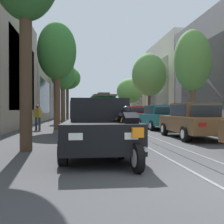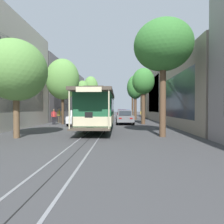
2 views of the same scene
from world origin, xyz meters
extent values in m
plane|color=#424244|center=(0.00, 18.31, 0.00)|extent=(160.00, 160.00, 0.00)
cube|color=gray|center=(-0.53, 20.88, 0.01)|extent=(0.08, 53.77, 0.01)
cube|color=gray|center=(0.53, 20.88, 0.01)|extent=(0.08, 53.77, 0.01)
cube|color=black|center=(0.00, 20.88, 0.00)|extent=(0.03, 53.77, 0.01)
cube|color=#2D3842|center=(-6.76, 15.16, 3.76)|extent=(0.04, 8.01, 5.02)
cube|color=gray|center=(-9.24, 26.61, 3.14)|extent=(4.99, 11.14, 6.28)
cube|color=#2D3842|center=(-6.76, 26.61, 2.83)|extent=(0.04, 8.01, 3.77)
cube|color=gray|center=(-9.40, 38.05, 4.44)|extent=(5.31, 11.14, 8.87)
cube|color=#2D3842|center=(-6.76, 38.05, 3.99)|extent=(0.04, 8.01, 5.32)
cube|color=#2D3842|center=(6.76, 15.16, 3.94)|extent=(0.04, 8.01, 5.26)
cube|color=beige|center=(9.21, 26.61, 4.84)|extent=(4.94, 11.14, 9.68)
cube|color=#2D3842|center=(6.76, 26.61, 4.36)|extent=(0.04, 8.01, 5.81)
cube|color=tan|center=(9.53, 38.05, 3.41)|extent=(5.57, 11.14, 6.82)
cube|color=#2D3842|center=(6.76, 38.05, 3.07)|extent=(0.04, 8.01, 4.09)
cube|color=black|center=(-2.28, 3.53, 0.65)|extent=(1.93, 4.35, 0.66)
cube|color=black|center=(-2.27, 3.68, 1.28)|extent=(1.54, 2.11, 0.60)
cube|color=#2D3842|center=(-2.30, 2.84, 1.26)|extent=(1.34, 0.26, 0.47)
cube|color=#2D3842|center=(-2.24, 4.86, 1.26)|extent=(1.30, 0.24, 0.45)
cube|color=#2D3842|center=(-1.53, 3.65, 1.28)|extent=(0.09, 1.81, 0.47)
cube|color=#2D3842|center=(-3.02, 3.70, 1.28)|extent=(0.09, 1.81, 0.47)
cube|color=white|center=(-1.79, 1.35, 0.75)|extent=(0.28, 0.05, 0.14)
cube|color=#B21414|center=(-1.65, 5.67, 0.75)|extent=(0.28, 0.05, 0.12)
cube|color=white|center=(-2.90, 1.39, 0.75)|extent=(0.28, 0.05, 0.14)
cube|color=#B21414|center=(-2.77, 5.70, 0.75)|extent=(0.28, 0.05, 0.12)
cylinder|color=black|center=(-1.44, 2.17, 0.32)|extent=(0.22, 0.65, 0.64)
cylinder|color=silver|center=(-1.33, 2.16, 0.32)|extent=(0.03, 0.35, 0.35)
cylinder|color=black|center=(-3.20, 2.22, 0.32)|extent=(0.22, 0.65, 0.64)
cylinder|color=silver|center=(-3.31, 2.23, 0.32)|extent=(0.03, 0.35, 0.35)
cylinder|color=black|center=(-1.36, 4.83, 0.32)|extent=(0.22, 0.65, 0.64)
cylinder|color=silver|center=(-1.25, 4.83, 0.32)|extent=(0.03, 0.35, 0.35)
cylinder|color=black|center=(-3.12, 4.89, 0.32)|extent=(0.22, 0.65, 0.64)
cylinder|color=silver|center=(-3.23, 4.89, 0.32)|extent=(0.03, 0.35, 0.35)
cube|color=maroon|center=(-2.31, 9.75, 0.65)|extent=(1.85, 4.32, 0.66)
cube|color=maroon|center=(-2.31, 9.90, 1.28)|extent=(1.50, 2.08, 0.60)
cube|color=#2D3842|center=(-2.32, 9.06, 1.26)|extent=(1.33, 0.24, 0.47)
cube|color=#2D3842|center=(-2.30, 11.08, 1.26)|extent=(1.30, 0.21, 0.45)
cube|color=#2D3842|center=(-1.56, 9.89, 1.28)|extent=(0.05, 1.81, 0.47)
cube|color=#2D3842|center=(-3.06, 9.91, 1.28)|extent=(0.05, 1.81, 0.47)
cube|color=white|center=(-1.78, 7.58, 0.75)|extent=(0.28, 0.04, 0.14)
cube|color=#B21414|center=(-1.73, 11.90, 0.75)|extent=(0.28, 0.04, 0.12)
cube|color=white|center=(-2.90, 7.60, 0.75)|extent=(0.28, 0.04, 0.14)
cube|color=#B21414|center=(-2.85, 11.92, 0.75)|extent=(0.28, 0.04, 0.12)
cylinder|color=black|center=(-1.45, 8.41, 0.32)|extent=(0.21, 0.64, 0.64)
cylinder|color=silver|center=(-1.34, 8.41, 0.32)|extent=(0.02, 0.35, 0.35)
cylinder|color=black|center=(-3.21, 8.43, 0.32)|extent=(0.21, 0.64, 0.64)
cylinder|color=silver|center=(-3.32, 8.43, 0.32)|extent=(0.02, 0.35, 0.35)
cylinder|color=black|center=(-1.42, 11.07, 0.32)|extent=(0.21, 0.64, 0.64)
cylinder|color=silver|center=(-1.31, 11.07, 0.32)|extent=(0.02, 0.35, 0.35)
cylinder|color=black|center=(-3.18, 11.09, 0.32)|extent=(0.21, 0.64, 0.64)
cylinder|color=silver|center=(-3.29, 11.09, 0.32)|extent=(0.02, 0.35, 0.35)
cube|color=#233D93|center=(-2.47, 16.11, 0.65)|extent=(1.89, 4.34, 0.66)
cube|color=#233D93|center=(-2.47, 16.26, 1.28)|extent=(1.52, 2.09, 0.60)
cube|color=#2D3842|center=(-2.45, 15.42, 1.26)|extent=(1.34, 0.25, 0.47)
cube|color=#2D3842|center=(-2.49, 17.44, 1.26)|extent=(1.30, 0.22, 0.45)
cube|color=#2D3842|center=(-1.72, 16.27, 1.28)|extent=(0.07, 1.81, 0.47)
cube|color=#2D3842|center=(-3.22, 16.25, 1.28)|extent=(0.07, 1.81, 0.47)
cube|color=white|center=(-1.87, 13.96, 0.75)|extent=(0.28, 0.05, 0.14)
cube|color=#B21414|center=(-1.95, 18.28, 0.75)|extent=(0.28, 0.05, 0.12)
cube|color=white|center=(-2.98, 13.94, 0.75)|extent=(0.28, 0.05, 0.14)
cube|color=#B21414|center=(-3.07, 18.26, 0.75)|extent=(0.28, 0.05, 0.12)
cylinder|color=black|center=(-1.56, 14.79, 0.32)|extent=(0.21, 0.64, 0.64)
cylinder|color=silver|center=(-1.45, 14.80, 0.32)|extent=(0.03, 0.35, 0.35)
cylinder|color=black|center=(-3.32, 14.76, 0.32)|extent=(0.21, 0.64, 0.64)
cylinder|color=silver|center=(-3.43, 14.76, 0.32)|extent=(0.03, 0.35, 0.35)
cylinder|color=black|center=(-1.61, 17.46, 0.32)|extent=(0.21, 0.64, 0.64)
cylinder|color=silver|center=(-1.50, 17.46, 0.32)|extent=(0.03, 0.35, 0.35)
cylinder|color=black|center=(-3.37, 17.43, 0.32)|extent=(0.21, 0.64, 0.64)
cylinder|color=silver|center=(-3.48, 17.42, 0.32)|extent=(0.03, 0.35, 0.35)
cube|color=slate|center=(-2.33, 21.88, 0.65)|extent=(1.94, 4.36, 0.66)
cube|color=slate|center=(-2.34, 22.03, 1.28)|extent=(1.54, 2.11, 0.60)
cube|color=#2D3842|center=(-2.31, 21.19, 1.26)|extent=(1.34, 0.26, 0.47)
cube|color=#2D3842|center=(-2.38, 23.21, 1.26)|extent=(1.30, 0.24, 0.45)
cube|color=#2D3842|center=(-1.59, 22.05, 1.28)|extent=(0.09, 1.81, 0.47)
cube|color=#2D3842|center=(-3.09, 22.00, 1.28)|extent=(0.09, 1.81, 0.47)
cube|color=white|center=(-1.71, 19.74, 0.75)|extent=(0.28, 0.05, 0.14)
cube|color=#B21414|center=(-1.85, 24.05, 0.75)|extent=(0.28, 0.05, 0.12)
cube|color=white|center=(-2.82, 19.70, 0.75)|extent=(0.28, 0.05, 0.14)
cube|color=#B21414|center=(-2.96, 24.02, 0.75)|extent=(0.28, 0.05, 0.12)
cylinder|color=black|center=(-1.41, 20.57, 0.32)|extent=(0.22, 0.65, 0.64)
cylinder|color=silver|center=(-1.30, 20.58, 0.32)|extent=(0.03, 0.35, 0.35)
cylinder|color=black|center=(-3.17, 20.52, 0.32)|extent=(0.22, 0.65, 0.64)
cylinder|color=silver|center=(-3.28, 20.51, 0.32)|extent=(0.03, 0.35, 0.35)
cylinder|color=black|center=(-1.50, 23.24, 0.32)|extent=(0.22, 0.65, 0.64)
cylinder|color=silver|center=(-1.39, 23.24, 0.32)|extent=(0.03, 0.35, 0.35)
cylinder|color=black|center=(-3.26, 23.18, 0.32)|extent=(0.22, 0.65, 0.64)
cylinder|color=silver|center=(-3.37, 23.18, 0.32)|extent=(0.03, 0.35, 0.35)
cube|color=brown|center=(2.22, 7.14, 0.65)|extent=(1.92, 4.35, 0.66)
cube|color=brown|center=(2.22, 6.99, 1.28)|extent=(1.53, 2.10, 0.60)
cube|color=#2D3842|center=(2.24, 7.83, 1.26)|extent=(1.34, 0.26, 0.47)
cube|color=#2D3842|center=(2.18, 5.81, 1.26)|extent=(1.30, 0.23, 0.45)
cube|color=#2D3842|center=(1.47, 7.01, 1.28)|extent=(0.08, 1.81, 0.47)
cube|color=#2D3842|center=(2.96, 6.97, 1.28)|extent=(0.08, 1.81, 0.47)
cube|color=white|center=(1.72, 9.32, 0.75)|extent=(0.28, 0.05, 0.14)
cube|color=#B21414|center=(1.60, 5.00, 0.75)|extent=(0.28, 0.05, 0.12)
cube|color=white|center=(2.84, 9.28, 0.75)|extent=(0.28, 0.05, 0.14)
cylinder|color=black|center=(1.38, 8.50, 0.32)|extent=(0.22, 0.65, 0.64)
cylinder|color=silver|center=(1.27, 8.50, 0.32)|extent=(0.03, 0.35, 0.35)
cylinder|color=black|center=(3.14, 8.45, 0.32)|extent=(0.22, 0.65, 0.64)
cylinder|color=silver|center=(3.25, 8.45, 0.32)|extent=(0.03, 0.35, 0.35)
cylinder|color=black|center=(1.30, 5.83, 0.32)|extent=(0.22, 0.65, 0.64)
cylinder|color=silver|center=(1.19, 5.84, 0.32)|extent=(0.03, 0.35, 0.35)
cube|color=#196B70|center=(2.39, 12.59, 0.65)|extent=(1.90, 4.34, 0.66)
cube|color=#196B70|center=(2.40, 12.44, 1.28)|extent=(1.52, 2.10, 0.60)
cube|color=#2D3842|center=(2.38, 13.27, 1.26)|extent=(1.34, 0.25, 0.47)
cube|color=#2D3842|center=(2.42, 11.25, 1.26)|extent=(1.30, 0.23, 0.45)
cube|color=#2D3842|center=(1.65, 12.42, 1.28)|extent=(0.07, 1.81, 0.47)
cube|color=#2D3842|center=(3.14, 12.45, 1.28)|extent=(0.07, 1.81, 0.47)
cube|color=white|center=(1.78, 14.73, 0.75)|extent=(0.28, 0.05, 0.14)
cube|color=#B21414|center=(1.89, 10.41, 0.75)|extent=(0.28, 0.05, 0.12)
cube|color=white|center=(2.90, 14.76, 0.75)|extent=(0.28, 0.05, 0.14)
cube|color=#B21414|center=(3.00, 10.44, 0.75)|extent=(0.28, 0.05, 0.12)
cylinder|color=black|center=(1.48, 13.90, 0.32)|extent=(0.22, 0.64, 0.64)
cylinder|color=silver|center=(1.37, 13.90, 0.32)|extent=(0.03, 0.35, 0.35)
cylinder|color=black|center=(3.24, 13.94, 0.32)|extent=(0.22, 0.64, 0.64)
cylinder|color=silver|center=(3.35, 13.94, 0.32)|extent=(0.03, 0.35, 0.35)
cylinder|color=black|center=(1.54, 11.23, 0.32)|extent=(0.22, 0.64, 0.64)
cylinder|color=silver|center=(1.43, 11.23, 0.32)|extent=(0.03, 0.35, 0.35)
cylinder|color=black|center=(3.30, 11.27, 0.32)|extent=(0.22, 0.64, 0.64)
cylinder|color=silver|center=(3.41, 11.28, 0.32)|extent=(0.03, 0.35, 0.35)
cube|color=red|center=(2.20, 18.49, 0.65)|extent=(1.92, 4.35, 0.66)
cube|color=red|center=(2.20, 18.34, 1.28)|extent=(1.54, 2.11, 0.60)
cube|color=#2D3842|center=(2.18, 19.17, 1.26)|extent=(1.34, 0.26, 0.47)
cube|color=#2D3842|center=(2.24, 17.15, 1.26)|extent=(1.30, 0.24, 0.45)
cube|color=#2D3842|center=(1.46, 18.31, 1.28)|extent=(0.08, 1.81, 0.47)
cube|color=#2D3842|center=(2.95, 18.36, 1.28)|extent=(0.08, 1.81, 0.47)
cube|color=white|center=(1.58, 20.63, 0.75)|extent=(0.28, 0.05, 0.14)
cube|color=#B21414|center=(1.70, 16.31, 0.75)|extent=(0.28, 0.05, 0.12)
cube|color=white|center=(2.69, 20.66, 0.75)|extent=(0.28, 0.05, 0.14)
cube|color=#B21414|center=(2.82, 16.34, 0.75)|extent=(0.28, 0.05, 0.12)
cylinder|color=black|center=(1.28, 19.79, 0.32)|extent=(0.22, 0.65, 0.64)
cylinder|color=silver|center=(1.17, 19.79, 0.32)|extent=(0.03, 0.35, 0.35)
cylinder|color=black|center=(3.04, 19.84, 0.32)|extent=(0.22, 0.65, 0.64)
cylinder|color=silver|center=(3.15, 19.85, 0.32)|extent=(0.03, 0.35, 0.35)
cylinder|color=black|center=(1.36, 17.13, 0.32)|extent=(0.22, 0.65, 0.64)
cylinder|color=silver|center=(1.25, 17.12, 0.32)|extent=(0.03, 0.35, 0.35)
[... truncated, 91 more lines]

